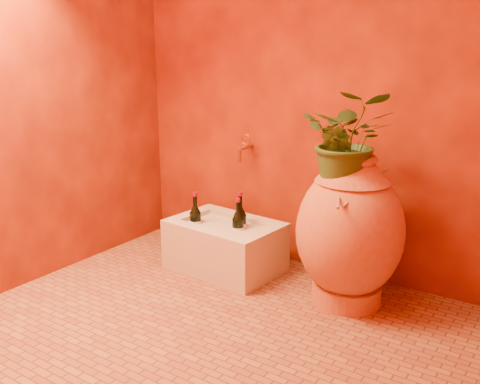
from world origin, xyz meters
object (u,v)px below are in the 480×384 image
Objects in this scene: stone_basin at (225,246)px; wine_bottle_c at (195,223)px; wine_bottle_a at (238,229)px; wall_tap at (244,146)px; amphora at (350,231)px; wine_bottle_b at (240,225)px.

wine_bottle_c reaches higher than stone_basin.
wall_tap is (-0.13, 0.27, 0.46)m from wine_bottle_a.
stone_basin is 0.65m from wall_tap.
wine_bottle_c is at bearing -115.91° from wall_tap.
amphora is at bearing -17.12° from wall_tap.
wine_bottle_b is (-0.01, 0.04, 0.01)m from wine_bottle_a.
wine_bottle_a is 0.29m from wine_bottle_c.
wine_bottle_b is 0.52m from wall_tap.
wall_tap is at bearing 64.09° from wine_bottle_c.
amphora is 0.85m from stone_basin.
wine_bottle_a is 0.55m from wall_tap.
stone_basin is 0.17m from wine_bottle_b.
wall_tap is (-0.85, 0.26, 0.33)m from amphora.
wine_bottle_c is (-1.01, -0.06, -0.13)m from amphora.
stone_basin is at bearing -82.14° from wall_tap.
wall_tap is (-0.04, 0.28, 0.59)m from stone_basin.
wine_bottle_b is at bearing 105.84° from wine_bottle_a.
wall_tap reaches higher than wine_bottle_c.
amphora is at bearing 3.46° from wine_bottle_c.
wine_bottle_c is at bearing -169.77° from wine_bottle_a.
stone_basin is 0.16m from wine_bottle_a.
wine_bottle_a is at bearing 10.23° from wine_bottle_c.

